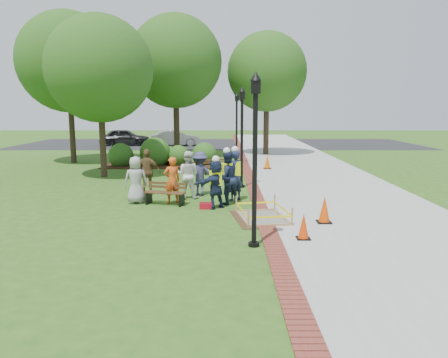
{
  "coord_description": "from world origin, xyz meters",
  "views": [
    {
      "loc": [
        0.51,
        -13.47,
        3.45
      ],
      "look_at": [
        0.5,
        1.2,
        1.0
      ],
      "focal_mm": 35.0,
      "sensor_mm": 36.0,
      "label": 1
    }
  ],
  "objects_px": {
    "wet_concrete_pad": "(263,211)",
    "lamp_near": "(255,147)",
    "bench_near": "(165,198)",
    "hivis_worker_b": "(235,174)",
    "hivis_worker_a": "(216,182)",
    "cone_front": "(304,227)",
    "hivis_worker_c": "(227,176)"
  },
  "relations": [
    {
      "from": "wet_concrete_pad",
      "to": "lamp_near",
      "type": "xyz_separation_m",
      "value": [
        -0.45,
        -2.69,
        2.25
      ]
    },
    {
      "from": "cone_front",
      "to": "hivis_worker_c",
      "type": "height_order",
      "value": "hivis_worker_c"
    },
    {
      "from": "bench_near",
      "to": "lamp_near",
      "type": "height_order",
      "value": "lamp_near"
    },
    {
      "from": "lamp_near",
      "to": "hivis_worker_a",
      "type": "relative_size",
      "value": 2.35
    },
    {
      "from": "lamp_near",
      "to": "hivis_worker_c",
      "type": "xyz_separation_m",
      "value": [
        -0.66,
        4.79,
        -1.48
      ]
    },
    {
      "from": "cone_front",
      "to": "hivis_worker_b",
      "type": "distance_m",
      "value": 5.15
    },
    {
      "from": "cone_front",
      "to": "hivis_worker_c",
      "type": "distance_m",
      "value": 4.73
    },
    {
      "from": "cone_front",
      "to": "lamp_near",
      "type": "bearing_deg",
      "value": -157.46
    },
    {
      "from": "wet_concrete_pad",
      "to": "hivis_worker_a",
      "type": "bearing_deg",
      "value": 136.03
    },
    {
      "from": "cone_front",
      "to": "hivis_worker_a",
      "type": "bearing_deg",
      "value": 123.6
    },
    {
      "from": "wet_concrete_pad",
      "to": "hivis_worker_b",
      "type": "xyz_separation_m",
      "value": [
        -0.8,
        2.68,
        0.76
      ]
    },
    {
      "from": "hivis_worker_b",
      "to": "bench_near",
      "type": "bearing_deg",
      "value": -164.24
    },
    {
      "from": "lamp_near",
      "to": "hivis_worker_a",
      "type": "height_order",
      "value": "lamp_near"
    },
    {
      "from": "cone_front",
      "to": "lamp_near",
      "type": "height_order",
      "value": "lamp_near"
    },
    {
      "from": "hivis_worker_c",
      "to": "cone_front",
      "type": "bearing_deg",
      "value": -64.86
    },
    {
      "from": "wet_concrete_pad",
      "to": "bench_near",
      "type": "height_order",
      "value": "bench_near"
    },
    {
      "from": "lamp_near",
      "to": "hivis_worker_a",
      "type": "distance_m",
      "value": 4.52
    },
    {
      "from": "cone_front",
      "to": "hivis_worker_b",
      "type": "relative_size",
      "value": 0.35
    },
    {
      "from": "hivis_worker_a",
      "to": "hivis_worker_c",
      "type": "xyz_separation_m",
      "value": [
        0.38,
        0.68,
        0.1
      ]
    },
    {
      "from": "hivis_worker_b",
      "to": "hivis_worker_c",
      "type": "height_order",
      "value": "hivis_worker_c"
    },
    {
      "from": "wet_concrete_pad",
      "to": "lamp_near",
      "type": "bearing_deg",
      "value": -99.43
    },
    {
      "from": "cone_front",
      "to": "hivis_worker_a",
      "type": "height_order",
      "value": "hivis_worker_a"
    },
    {
      "from": "bench_near",
      "to": "wet_concrete_pad",
      "type": "bearing_deg",
      "value": -31.11
    },
    {
      "from": "hivis_worker_a",
      "to": "hivis_worker_b",
      "type": "distance_m",
      "value": 1.43
    },
    {
      "from": "cone_front",
      "to": "hivis_worker_c",
      "type": "bearing_deg",
      "value": 115.14
    },
    {
      "from": "bench_near",
      "to": "hivis_worker_a",
      "type": "distance_m",
      "value": 2.0
    },
    {
      "from": "hivis_worker_a",
      "to": "hivis_worker_b",
      "type": "height_order",
      "value": "hivis_worker_b"
    },
    {
      "from": "wet_concrete_pad",
      "to": "bench_near",
      "type": "distance_m",
      "value": 3.84
    },
    {
      "from": "wet_concrete_pad",
      "to": "hivis_worker_b",
      "type": "bearing_deg",
      "value": 106.63
    },
    {
      "from": "wet_concrete_pad",
      "to": "cone_front",
      "type": "xyz_separation_m",
      "value": [
        0.89,
        -2.13,
        0.11
      ]
    },
    {
      "from": "bench_near",
      "to": "hivis_worker_b",
      "type": "distance_m",
      "value": 2.69
    },
    {
      "from": "hivis_worker_b",
      "to": "hivis_worker_c",
      "type": "xyz_separation_m",
      "value": [
        -0.3,
        -0.58,
        0.0
      ]
    }
  ]
}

